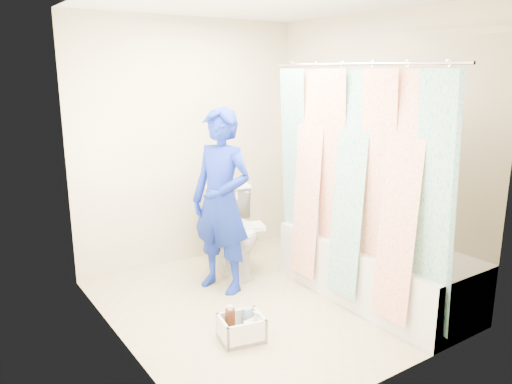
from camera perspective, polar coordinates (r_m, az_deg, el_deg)
floor at (r=4.30m, az=1.01°, el=-12.57°), size 2.60×2.60×0.00m
ceiling at (r=3.88m, az=1.17°, el=21.06°), size 2.40×2.60×0.02m
wall_back at (r=5.02m, az=-7.54°, el=5.57°), size 2.40×0.02×2.40m
wall_front at (r=2.97m, az=15.69°, el=-0.54°), size 2.40×0.02×2.40m
wall_left at (r=3.38m, az=-15.77°, el=1.16°), size 0.02×2.60×2.40m
wall_right at (r=4.70m, az=13.17°, el=4.77°), size 0.02×2.60×2.40m
bathtub at (r=4.42m, az=13.44°, el=-8.40°), size 0.70×1.75×0.50m
curtain_rod at (r=3.86m, az=11.45°, el=14.14°), size 0.02×1.90×0.02m
shower_curtain at (r=3.96m, az=10.81°, el=0.58°), size 0.06×1.75×1.80m
toilet at (r=4.82m, az=-2.43°, el=-4.41°), size 0.70×0.90×0.81m
tank_lid at (r=4.67m, az=-2.12°, el=-4.07°), size 0.54×0.37×0.04m
tank_internals at (r=4.91m, az=-3.51°, el=0.69°), size 0.19×0.10×0.26m
plumber at (r=4.31m, az=-3.98°, el=-1.08°), size 0.58×0.69×1.61m
cleaning_caddy at (r=3.74m, az=-1.52°, el=-15.36°), size 0.35×0.30×0.24m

